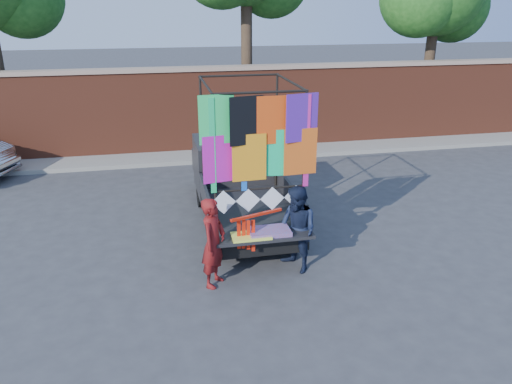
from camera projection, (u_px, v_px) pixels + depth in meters
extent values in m
plane|color=#38383A|center=(276.00, 252.00, 9.40)|extent=(90.00, 90.00, 0.00)
cube|color=brown|center=(222.00, 111.00, 15.35)|extent=(30.00, 0.35, 2.50)
cube|color=tan|center=(221.00, 68.00, 14.88)|extent=(30.00, 0.45, 0.12)
cube|color=gray|center=(227.00, 155.00, 15.14)|extent=(30.00, 1.20, 0.12)
cylinder|color=#38281C|center=(247.00, 57.00, 16.11)|extent=(0.36, 0.36, 5.46)
cylinder|color=#38281C|center=(429.00, 66.00, 17.50)|extent=(0.36, 0.36, 4.55)
sphere|color=#195016|center=(453.00, 7.00, 17.33)|extent=(2.40, 2.40, 2.40)
cylinder|color=black|center=(202.00, 194.00, 11.40)|extent=(0.20, 0.61, 0.61)
cylinder|color=black|center=(216.00, 242.00, 9.12)|extent=(0.20, 0.61, 0.61)
cylinder|color=black|center=(263.00, 189.00, 11.67)|extent=(0.20, 0.61, 0.61)
cylinder|color=black|center=(292.00, 235.00, 9.39)|extent=(0.20, 0.61, 0.61)
cube|color=black|center=(243.00, 206.00, 10.30)|extent=(1.57, 3.89, 0.28)
cube|color=black|center=(249.00, 207.00, 9.57)|extent=(1.67, 2.13, 0.09)
cube|color=black|center=(207.00, 201.00, 9.34)|extent=(0.06, 2.13, 0.42)
cube|color=black|center=(290.00, 194.00, 9.65)|extent=(0.06, 2.13, 0.42)
cube|color=black|center=(240.00, 179.00, 10.45)|extent=(1.67, 0.06, 0.42)
cube|color=black|center=(233.00, 165.00, 11.26)|extent=(1.67, 1.48, 1.16)
cube|color=#8C9EAD|center=(236.00, 154.00, 10.74)|extent=(1.48, 0.06, 0.51)
cube|color=#8C9EAD|center=(228.00, 148.00, 11.82)|extent=(1.48, 0.09, 0.65)
cube|color=black|center=(226.00, 161.00, 12.27)|extent=(1.62, 0.83, 0.51)
cube|color=black|center=(264.00, 235.00, 8.38)|extent=(1.67, 0.51, 0.06)
cube|color=black|center=(261.00, 248.00, 8.70)|extent=(1.71, 0.14, 0.17)
cylinder|color=black|center=(215.00, 165.00, 8.11)|extent=(0.05, 0.05, 2.31)
cylinder|color=black|center=(202.00, 136.00, 9.88)|extent=(0.05, 0.05, 2.31)
cylinder|color=black|center=(304.00, 160.00, 8.39)|extent=(0.05, 0.05, 2.31)
cylinder|color=black|center=(276.00, 132.00, 10.17)|extent=(0.05, 0.05, 2.31)
cylinder|color=black|center=(260.00, 92.00, 7.83)|extent=(1.57, 0.04, 0.04)
cylinder|color=black|center=(239.00, 75.00, 9.61)|extent=(1.57, 0.04, 0.04)
cylinder|color=black|center=(205.00, 84.00, 8.58)|extent=(0.04, 1.99, 0.04)
cylinder|color=black|center=(290.00, 82.00, 8.87)|extent=(0.04, 1.99, 0.04)
cylinder|color=black|center=(260.00, 189.00, 8.42)|extent=(1.57, 0.04, 0.04)
cube|color=#28E368|center=(217.00, 121.00, 7.84)|extent=(0.57, 0.01, 0.79)
cube|color=black|center=(247.00, 120.00, 7.89)|extent=(0.57, 0.01, 0.79)
cube|color=#D54512|center=(275.00, 118.00, 8.01)|extent=(0.57, 0.01, 0.79)
cube|color=#5921A9|center=(303.00, 117.00, 8.06)|extent=(0.57, 0.01, 0.79)
cube|color=#DE18BC|center=(218.00, 157.00, 8.05)|extent=(0.57, 0.01, 0.79)
cube|color=orange|center=(247.00, 156.00, 8.11)|extent=(0.57, 0.01, 0.79)
cube|color=#0EC978|center=(274.00, 154.00, 8.23)|extent=(0.57, 0.01, 0.79)
cube|color=#DE5A1A|center=(302.00, 153.00, 8.28)|extent=(0.57, 0.01, 0.79)
cube|color=#18C069|center=(212.00, 147.00, 7.95)|extent=(0.09, 0.01, 1.57)
cube|color=#CE228E|center=(307.00, 142.00, 8.25)|extent=(0.09, 0.01, 1.57)
cube|color=blue|center=(244.00, 145.00, 8.05)|extent=(0.09, 0.01, 1.57)
cube|color=white|center=(224.00, 202.00, 8.34)|extent=(0.42, 0.01, 0.42)
cube|color=white|center=(248.00, 200.00, 8.42)|extent=(0.42, 0.01, 0.42)
cube|color=white|center=(272.00, 199.00, 8.50)|extent=(0.42, 0.01, 0.42)
cube|color=white|center=(296.00, 197.00, 8.58)|extent=(0.42, 0.01, 0.42)
cube|color=red|center=(269.00, 231.00, 8.37)|extent=(0.69, 0.42, 0.07)
cube|color=#EEFF50|center=(251.00, 236.00, 8.26)|extent=(0.65, 0.37, 0.04)
imported|color=maroon|center=(213.00, 243.00, 8.08)|extent=(0.60, 0.67, 1.53)
imported|color=#161F38|center=(297.00, 230.00, 8.53)|extent=(0.83, 0.91, 1.53)
cube|color=red|center=(256.00, 215.00, 8.17)|extent=(0.92, 0.35, 0.04)
cube|color=red|center=(239.00, 234.00, 8.20)|extent=(0.06, 0.02, 0.55)
cube|color=red|center=(244.00, 234.00, 8.22)|extent=(0.06, 0.02, 0.55)
cube|color=red|center=(248.00, 235.00, 8.24)|extent=(0.06, 0.02, 0.55)
cube|color=red|center=(253.00, 236.00, 8.27)|extent=(0.06, 0.02, 0.55)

